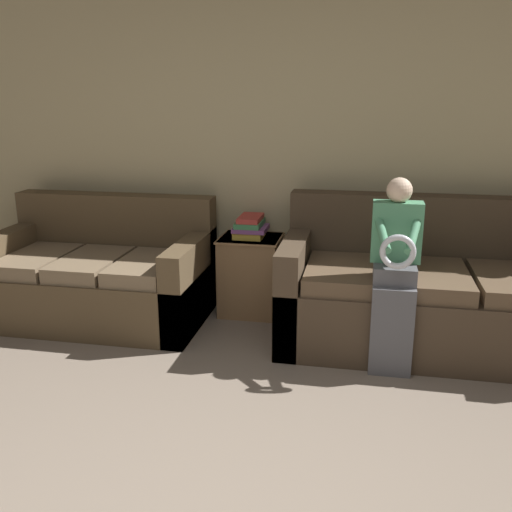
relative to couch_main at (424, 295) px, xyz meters
The scene contains 6 objects.
wall_back 1.48m from the couch_main, 149.36° to the left, with size 7.70×0.06×2.55m.
couch_main is the anchor object (origin of this frame).
couch_side 2.42m from the couch_main, behind, with size 1.64×0.95×0.91m.
child_left_seated 0.57m from the couch_main, 119.20° to the right, with size 0.31×0.37×1.20m.
side_shelf 1.34m from the couch_main, 166.01° to the left, with size 0.47×0.43×0.62m.
book_stack 1.39m from the couch_main, 165.92° to the left, with size 0.25×0.30×0.17m.
Camera 1 is at (0.56, -1.39, 1.70)m, focal length 40.00 mm.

